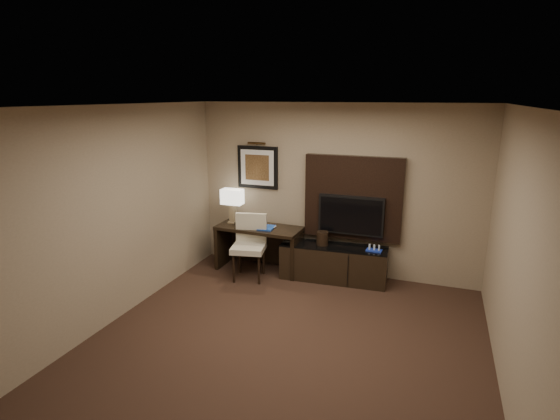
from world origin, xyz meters
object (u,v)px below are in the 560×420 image
at_px(tv, 351,215).
at_px(ice_bucket, 322,238).
at_px(credenza, 333,263).
at_px(desk_phone, 243,223).
at_px(table_lamp, 233,207).
at_px(desk, 259,248).
at_px(desk_chair, 249,247).
at_px(minibar_tray, 374,248).

height_order(tv, ice_bucket, tv).
relative_size(credenza, desk_phone, 8.43).
bearing_deg(table_lamp, desk_phone, -27.26).
height_order(desk, desk_phone, desk_phone).
distance_m(desk_chair, minibar_tray, 1.91).
xyz_separation_m(desk, credenza, (1.25, -0.00, -0.09)).
relative_size(desk, minibar_tray, 6.01).
distance_m(credenza, desk_chair, 1.34).
xyz_separation_m(desk_chair, table_lamp, (-0.49, 0.46, 0.48)).
xyz_separation_m(tv, minibar_tray, (0.41, -0.21, -0.42)).
bearing_deg(desk, minibar_tray, 1.84).
distance_m(ice_bucket, minibar_tray, 0.80).
relative_size(desk, desk_chair, 1.34).
height_order(table_lamp, minibar_tray, table_lamp).
distance_m(desk, credenza, 1.25).
xyz_separation_m(credenza, minibar_tray, (0.61, -0.02, 0.32)).
bearing_deg(credenza, table_lamp, 174.25).
relative_size(desk_chair, table_lamp, 1.97).
bearing_deg(table_lamp, desk, -8.06).
distance_m(desk, desk_chair, 0.42).
xyz_separation_m(desk, desk_chair, (-0.01, -0.39, 0.15)).
bearing_deg(credenza, desk_phone, 178.74).
xyz_separation_m(table_lamp, desk_phone, (0.25, -0.13, -0.21)).
relative_size(ice_bucket, minibar_tray, 0.91).
distance_m(tv, table_lamp, 1.96).
distance_m(desk_phone, ice_bucket, 1.32).
bearing_deg(credenza, desk, 176.58).
relative_size(desk_chair, ice_bucket, 4.93).
bearing_deg(desk, table_lamp, 174.29).
distance_m(desk, desk_phone, 0.49).
bearing_deg(ice_bucket, tv, 26.37).
xyz_separation_m(credenza, desk_phone, (-1.50, -0.06, 0.51)).
bearing_deg(credenza, tv, 39.17).
bearing_deg(minibar_tray, desk, 179.49).
bearing_deg(minibar_tray, tv, 153.07).
relative_size(table_lamp, minibar_tray, 2.28).
distance_m(credenza, ice_bucket, 0.43).
bearing_deg(desk_phone, table_lamp, 165.65).
height_order(desk_chair, desk_phone, desk_chair).
relative_size(tv, minibar_tray, 4.37).
height_order(tv, desk_phone, tv).
bearing_deg(tv, desk, -172.55).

